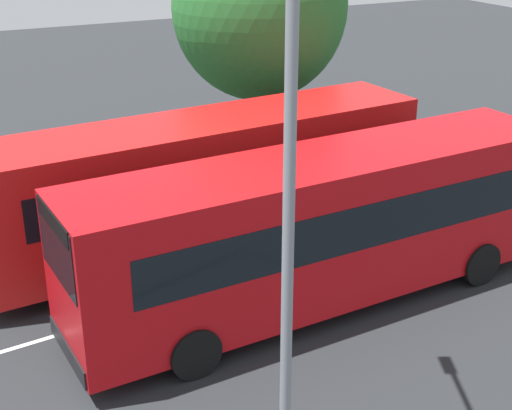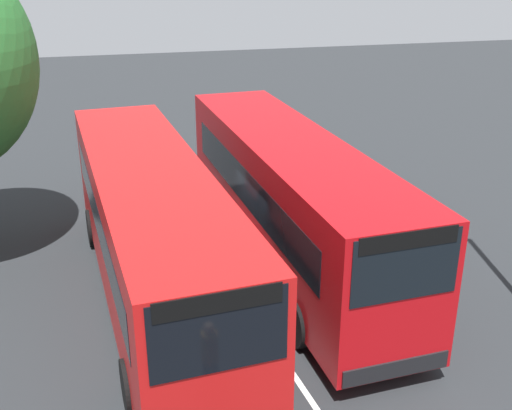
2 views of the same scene
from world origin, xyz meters
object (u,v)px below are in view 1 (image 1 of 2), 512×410
object	(u,v)px
bus_far_left	(206,179)
street_lamp	(288,175)
depot_tree	(260,7)
bus_center_left	(323,225)

from	to	relation	value
bus_far_left	street_lamp	size ratio (longest dim) A/B	1.30
bus_far_left	depot_tree	bearing A→B (deg)	-133.85
bus_far_left	street_lamp	bearing A→B (deg)	70.33
bus_far_left	depot_tree	world-z (taller)	depot_tree
bus_center_left	bus_far_left	bearing A→B (deg)	-75.22
bus_center_left	depot_tree	xyz separation A→B (m)	(-2.68, -8.39, 3.35)
street_lamp	bus_far_left	bearing A→B (deg)	9.34
bus_center_left	street_lamp	xyz separation A→B (m)	(3.38, 4.53, 3.23)
bus_center_left	street_lamp	distance (m)	6.51
street_lamp	depot_tree	distance (m)	14.26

